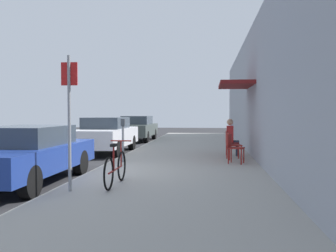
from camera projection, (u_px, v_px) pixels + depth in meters
ground_plane at (89, 176)px, 9.40m from camera, size 60.00×60.00×0.00m
sidewalk_slab at (182, 164)px, 11.12m from camera, size 4.50×32.00×0.12m
building_facade at (264, 89)px, 10.79m from camera, size 1.40×32.00×4.64m
parked_car_0 at (27, 153)px, 8.37m from camera, size 1.80×4.40×1.32m
parked_car_1 at (105, 134)px, 14.72m from camera, size 1.80×4.40×1.44m
parked_car_2 at (137, 128)px, 21.07m from camera, size 1.80×4.40×1.43m
parking_meter at (123, 137)px, 11.12m from camera, size 0.12×0.10×1.32m
street_sign at (69, 112)px, 6.99m from camera, size 0.32×0.06×2.60m
bicycle_0 at (116, 168)px, 7.59m from camera, size 0.46×1.71×0.90m
cafe_chair_0 at (233, 147)px, 10.85m from camera, size 0.54×0.54×0.87m
cafe_chair_1 at (232, 144)px, 11.73m from camera, size 0.51×0.51×0.87m
cafe_chair_2 at (230, 141)px, 12.75m from camera, size 0.44×0.44×0.87m
seated_patron_2 at (232, 136)px, 12.73m from camera, size 0.43×0.36×1.29m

